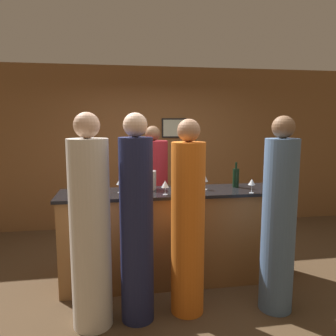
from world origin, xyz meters
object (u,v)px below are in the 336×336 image
(guest_0, at_px, (279,222))
(guest_3, at_px, (187,224))
(guest_1, at_px, (137,225))
(bartender, at_px, (153,198))
(guest_2, at_px, (90,230))
(ice_bucket, at_px, (148,180))
(wine_bottle_0, at_px, (236,177))

(guest_0, xyz_separation_m, guest_3, (-0.88, 0.10, -0.01))
(guest_3, bearing_deg, guest_0, -6.35)
(guest_3, bearing_deg, guest_1, -174.00)
(bartender, bearing_deg, guest_2, 62.93)
(guest_1, xyz_separation_m, guest_2, (-0.41, -0.02, -0.01))
(guest_0, xyz_separation_m, ice_bucket, (-1.18, 0.89, 0.29))
(guest_1, distance_m, guest_2, 0.42)
(wine_bottle_0, bearing_deg, guest_1, -147.52)
(guest_0, height_order, guest_2, guest_2)
(bartender, bearing_deg, guest_3, 97.41)
(guest_3, bearing_deg, bartender, 97.41)
(guest_1, xyz_separation_m, ice_bucket, (0.19, 0.84, 0.27))
(bartender, height_order, guest_3, guest_3)
(guest_1, height_order, ice_bucket, guest_1)
(guest_0, relative_size, guest_3, 1.02)
(guest_0, relative_size, guest_1, 0.99)
(bartender, height_order, guest_1, guest_1)
(guest_2, distance_m, ice_bucket, 1.09)
(guest_2, height_order, ice_bucket, guest_2)
(guest_0, xyz_separation_m, guest_1, (-1.37, 0.05, 0.02))
(wine_bottle_0, relative_size, ice_bucket, 1.40)
(guest_3, height_order, ice_bucket, guest_3)
(bartender, xyz_separation_m, guest_1, (-0.31, -1.40, 0.09))
(guest_1, relative_size, ice_bucket, 9.02)
(bartender, bearing_deg, guest_1, 77.41)
(guest_0, distance_m, guest_2, 1.79)
(wine_bottle_0, bearing_deg, ice_bucket, 177.45)
(guest_2, bearing_deg, wine_bottle_0, 26.18)
(guest_3, relative_size, wine_bottle_0, 6.27)
(wine_bottle_0, distance_m, ice_bucket, 1.05)
(guest_2, relative_size, guest_3, 1.03)
(ice_bucket, bearing_deg, guest_0, -36.96)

